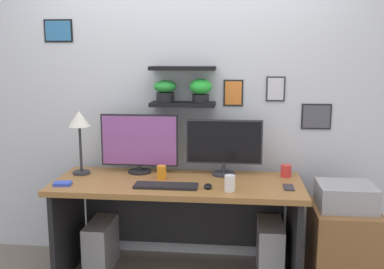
{
  "coord_description": "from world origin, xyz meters",
  "views": [
    {
      "loc": [
        0.43,
        -3.06,
        1.65
      ],
      "look_at": [
        0.1,
        0.05,
        1.09
      ],
      "focal_mm": 41.35,
      "sensor_mm": 36.0,
      "label": 1
    }
  ],
  "objects": [
    {
      "name": "computer_mouse",
      "position": [
        0.23,
        -0.15,
        0.77
      ],
      "size": [
        0.06,
        0.09,
        0.03
      ],
      "primitive_type": "ellipsoid",
      "color": "black",
      "rests_on": "desk"
    },
    {
      "name": "monitor_left",
      "position": [
        -0.33,
        0.22,
        0.99
      ],
      "size": [
        0.6,
        0.18,
        0.46
      ],
      "color": "black",
      "rests_on": "desk"
    },
    {
      "name": "desk_lamp",
      "position": [
        -0.76,
        0.12,
        1.13
      ],
      "size": [
        0.17,
        0.17,
        0.49
      ],
      "color": "#2D2D33",
      "rests_on": "desk"
    },
    {
      "name": "computer_tower_right",
      "position": [
        0.68,
        0.05,
        0.22
      ],
      "size": [
        0.18,
        0.4,
        0.44
      ],
      "primitive_type": "cube",
      "color": "#99999E",
      "rests_on": "ground"
    },
    {
      "name": "keyboard",
      "position": [
        -0.06,
        -0.15,
        0.76
      ],
      "size": [
        0.44,
        0.14,
        0.02
      ],
      "primitive_type": "cube",
      "color": "black",
      "rests_on": "desk"
    },
    {
      "name": "desk",
      "position": [
        0.0,
        0.06,
        0.55
      ],
      "size": [
        1.8,
        0.68,
        0.75
      ],
      "color": "#9E6B38",
      "rests_on": "ground"
    },
    {
      "name": "monitor_right",
      "position": [
        0.33,
        0.22,
        0.98
      ],
      "size": [
        0.58,
        0.18,
        0.42
      ],
      "color": "#2D2D33",
      "rests_on": "desk"
    },
    {
      "name": "pen_cup",
      "position": [
        -0.13,
        0.05,
        0.8
      ],
      "size": [
        0.07,
        0.07,
        0.1
      ],
      "primitive_type": "cylinder",
      "color": "orange",
      "rests_on": "desk"
    },
    {
      "name": "computer_tower_left",
      "position": [
        -0.62,
        0.08,
        0.19
      ],
      "size": [
        0.18,
        0.4,
        0.38
      ],
      "primitive_type": "cube",
      "color": "#99999E",
      "rests_on": "ground"
    },
    {
      "name": "printer",
      "position": [
        1.18,
        -0.03,
        0.69
      ],
      "size": [
        0.38,
        0.34,
        0.17
      ],
      "primitive_type": "cube",
      "color": "#9E9EA3",
      "rests_on": "drawer_cabinet"
    },
    {
      "name": "coffee_mug",
      "position": [
        0.79,
        0.21,
        0.8
      ],
      "size": [
        0.08,
        0.08,
        0.09
      ],
      "primitive_type": "cylinder",
      "color": "red",
      "rests_on": "desk"
    },
    {
      "name": "back_wall_assembly",
      "position": [
        0.0,
        0.44,
        1.35
      ],
      "size": [
        4.4,
        0.24,
        2.7
      ],
      "color": "silver",
      "rests_on": "ground"
    },
    {
      "name": "scissors_tray",
      "position": [
        -0.79,
        -0.18,
        0.76
      ],
      "size": [
        0.13,
        0.1,
        0.02
      ],
      "primitive_type": "cube",
      "rotation": [
        0.0,
        0.0,
        0.17
      ],
      "color": "blue",
      "rests_on": "desk"
    },
    {
      "name": "drawer_cabinet",
      "position": [
        1.18,
        -0.03,
        0.3
      ],
      "size": [
        0.44,
        0.5,
        0.6
      ],
      "primitive_type": "cube",
      "color": "brown",
      "rests_on": "ground"
    },
    {
      "name": "cell_phone",
      "position": [
        0.78,
        -0.08,
        0.76
      ],
      "size": [
        0.07,
        0.14,
        0.01
      ],
      "primitive_type": "cube",
      "rotation": [
        0.0,
        0.0,
        -0.01
      ],
      "color": "#2D2D33",
      "rests_on": "desk"
    },
    {
      "name": "water_cup",
      "position": [
        0.38,
        -0.2,
        0.81
      ],
      "size": [
        0.07,
        0.07,
        0.11
      ],
      "primitive_type": "cylinder",
      "color": "white",
      "rests_on": "desk"
    }
  ]
}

